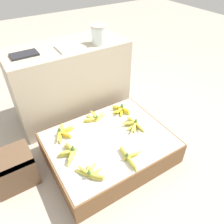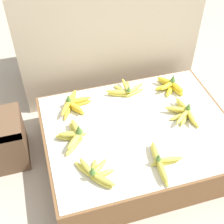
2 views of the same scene
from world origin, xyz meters
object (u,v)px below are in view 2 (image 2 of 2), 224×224
banana_bunch_middle_left (74,135)px  banana_bunch_back_left (73,104)px  banana_bunch_back_midleft (126,90)px  banana_bunch_front_left (95,173)px  banana_bunch_back_midright (170,86)px  banana_bunch_front_midleft (161,162)px  banana_bunch_middle_midright (184,113)px

banana_bunch_middle_left → banana_bunch_back_left: 0.25m
banana_bunch_back_midleft → banana_bunch_back_left: bearing=-173.6°
banana_bunch_front_left → banana_bunch_back_midright: size_ratio=1.03×
banana_bunch_front_midleft → banana_bunch_back_midright: banana_bunch_back_midright is taller
banana_bunch_back_left → banana_bunch_front_left: bearing=-88.8°
banana_bunch_front_left → banana_bunch_back_midleft: size_ratio=0.86×
banana_bunch_front_midleft → banana_bunch_middle_midright: size_ratio=1.10×
banana_bunch_middle_midright → banana_bunch_middle_left: bearing=-179.7°
banana_bunch_front_midleft → banana_bunch_back_midleft: size_ratio=1.05×
banana_bunch_back_midleft → banana_bunch_back_midright: (0.27, -0.04, 0.01)m
banana_bunch_front_midleft → banana_bunch_middle_left: 0.47m
banana_bunch_middle_midright → banana_bunch_back_left: banana_bunch_back_left is taller
banana_bunch_front_left → banana_bunch_back_left: banana_bunch_back_left is taller
banana_bunch_back_left → banana_bunch_back_midright: 0.61m
banana_bunch_front_midleft → banana_bunch_middle_midright: 0.38m
banana_bunch_middle_left → banana_bunch_middle_midright: size_ratio=0.96×
banana_bunch_back_left → banana_bunch_middle_left: bearing=-99.2°
banana_bunch_front_left → banana_bunch_back_midleft: 0.63m
banana_bunch_front_midleft → banana_bunch_middle_midright: banana_bunch_middle_midright is taller
banana_bunch_middle_midright → banana_bunch_back_midright: banana_bunch_back_midright is taller
banana_bunch_front_midleft → banana_bunch_middle_left: bearing=143.2°
banana_bunch_front_left → banana_bunch_middle_left: 0.26m
banana_bunch_back_midleft → banana_bunch_back_midright: bearing=-9.4°
banana_bunch_middle_midright → banana_bunch_back_left: (-0.59, 0.25, 0.00)m
banana_bunch_middle_left → banana_bunch_back_midright: (0.65, 0.24, -0.00)m
banana_bunch_back_left → banana_bunch_back_midright: bearing=-0.6°
banana_bunch_middle_midright → banana_bunch_back_midright: 0.24m
banana_bunch_front_midleft → banana_bunch_middle_left: size_ratio=1.15×
banana_bunch_front_left → banana_bunch_back_left: (-0.01, 0.50, 0.00)m
banana_bunch_middle_midright → banana_bunch_back_midright: (0.02, 0.24, 0.00)m
banana_bunch_front_left → banana_bunch_back_left: size_ratio=0.92×
banana_bunch_middle_left → banana_bunch_front_left: bearing=-78.6°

